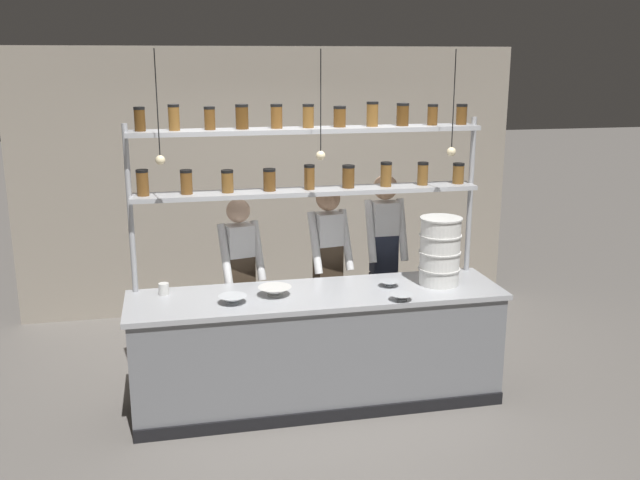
# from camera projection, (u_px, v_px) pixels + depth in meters

# --- Properties ---
(ground_plane) EXTENTS (40.00, 40.00, 0.00)m
(ground_plane) POSITION_uv_depth(u_px,v_px,m) (317.00, 400.00, 5.77)
(ground_plane) COLOR slate
(back_wall) EXTENTS (5.33, 0.12, 2.81)m
(back_wall) POSITION_uv_depth(u_px,v_px,m) (272.00, 181.00, 7.66)
(back_wall) COLOR #9E9384
(back_wall) RESTS_ON ground_plane
(prep_counter) EXTENTS (2.93, 0.76, 0.92)m
(prep_counter) POSITION_uv_depth(u_px,v_px,m) (317.00, 348.00, 5.66)
(prep_counter) COLOR gray
(prep_counter) RESTS_ON ground_plane
(spice_shelf_unit) EXTENTS (2.81, 0.28, 2.36)m
(spice_shelf_unit) POSITION_uv_depth(u_px,v_px,m) (308.00, 165.00, 5.62)
(spice_shelf_unit) COLOR #ADAFB5
(spice_shelf_unit) RESTS_ON ground_plane
(chef_left) EXTENTS (0.40, 0.33, 1.57)m
(chef_left) POSITION_uv_depth(u_px,v_px,m) (240.00, 278.00, 6.02)
(chef_left) COLOR black
(chef_left) RESTS_ON ground_plane
(chef_center) EXTENTS (0.39, 0.32, 1.64)m
(chef_center) POSITION_uv_depth(u_px,v_px,m) (328.00, 266.00, 6.18)
(chef_center) COLOR black
(chef_center) RESTS_ON ground_plane
(chef_right) EXTENTS (0.36, 0.30, 1.71)m
(chef_right) POSITION_uv_depth(u_px,v_px,m) (384.00, 255.00, 6.36)
(chef_right) COLOR black
(chef_right) RESTS_ON ground_plane
(container_stack) EXTENTS (0.34, 0.34, 0.55)m
(container_stack) POSITION_uv_depth(u_px,v_px,m) (440.00, 251.00, 5.69)
(container_stack) COLOR white
(container_stack) RESTS_ON prep_counter
(prep_bowl_near_left) EXTENTS (0.22, 0.22, 0.06)m
(prep_bowl_near_left) POSITION_uv_depth(u_px,v_px,m) (233.00, 300.00, 5.30)
(prep_bowl_near_left) COLOR silver
(prep_bowl_near_left) RESTS_ON prep_counter
(prep_bowl_center_front) EXTENTS (0.26, 0.26, 0.07)m
(prep_bowl_center_front) POSITION_uv_depth(u_px,v_px,m) (275.00, 291.00, 5.47)
(prep_bowl_center_front) COLOR silver
(prep_bowl_center_front) RESTS_ON prep_counter
(prep_bowl_center_back) EXTENTS (0.16, 0.16, 0.05)m
(prep_bowl_center_back) POSITION_uv_depth(u_px,v_px,m) (389.00, 284.00, 5.69)
(prep_bowl_center_back) COLOR #B2B7BC
(prep_bowl_center_back) RESTS_ON prep_counter
(prep_bowl_near_right) EXTENTS (0.18, 0.18, 0.05)m
(prep_bowl_near_right) POSITION_uv_depth(u_px,v_px,m) (402.00, 297.00, 5.37)
(prep_bowl_near_right) COLOR #B2B7BC
(prep_bowl_near_right) RESTS_ON prep_counter
(serving_cup_front) EXTENTS (0.08, 0.08, 0.09)m
(serving_cup_front) POSITION_uv_depth(u_px,v_px,m) (164.00, 289.00, 5.49)
(serving_cup_front) COLOR silver
(serving_cup_front) RESTS_ON prep_counter
(pendant_light_row) EXTENTS (2.27, 0.07, 0.80)m
(pendant_light_row) POSITION_uv_depth(u_px,v_px,m) (315.00, 149.00, 5.26)
(pendant_light_row) COLOR black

